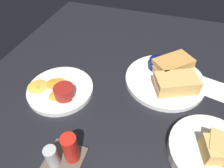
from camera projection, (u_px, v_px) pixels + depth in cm
name	position (u px, v px, depth cm)	size (l,w,h in cm)	color
ground_plane	(142.00, 88.00, 69.54)	(110.00, 110.00, 3.00)	black
plate_sandwich_main	(165.00, 80.00, 69.06)	(26.80, 26.80, 1.60)	white
sandwich_half_near	(176.00, 83.00, 63.53)	(14.99, 12.35, 4.80)	tan
sandwich_half_far	(173.00, 65.00, 69.79)	(14.58, 14.55, 4.80)	#C68C42
ramekin_dark_sauce	(158.00, 63.00, 71.36)	(6.69, 6.69, 3.38)	#0C144C
spoon_by_dark_ramekin	(159.00, 77.00, 68.55)	(3.51, 9.95, 0.80)	silver
plate_chips_companion	(61.00, 89.00, 65.90)	(21.20, 21.20, 1.60)	white
ramekin_light_gravy	(64.00, 91.00, 61.47)	(6.26, 6.26, 3.63)	maroon
spoon_by_gravy_ramekin	(69.00, 94.00, 62.83)	(9.55, 5.56, 0.80)	silver
plantain_chip_scatter	(48.00, 87.00, 65.11)	(16.02, 10.90, 0.60)	gold
bread_basket_rear	(213.00, 152.00, 48.88)	(20.79, 20.79, 7.51)	silver
condiment_caddy	(64.00, 154.00, 47.29)	(9.00, 9.00, 9.50)	brown
paper_napkin_folded	(211.00, 88.00, 67.22)	(11.00, 9.00, 0.40)	white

